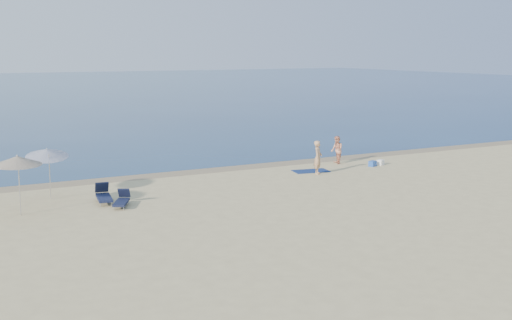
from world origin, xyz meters
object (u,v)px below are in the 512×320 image
at_px(person_left, 318,157).
at_px(person_right, 337,150).
at_px(blue_cooler, 373,164).
at_px(umbrella_near, 47,153).

xyz_separation_m(person_left, person_right, (2.68, 2.14, -0.09)).
relative_size(person_left, blue_cooler, 4.12).
distance_m(person_right, umbrella_near, 16.36).
relative_size(person_left, person_right, 1.11).
distance_m(blue_cooler, umbrella_near, 17.67).
bearing_deg(person_left, umbrella_near, 130.21).
relative_size(blue_cooler, umbrella_near, 0.18).
height_order(blue_cooler, umbrella_near, umbrella_near).
bearing_deg(blue_cooler, person_right, 106.41).
xyz_separation_m(person_left, umbrella_near, (-13.57, 0.78, 1.15)).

